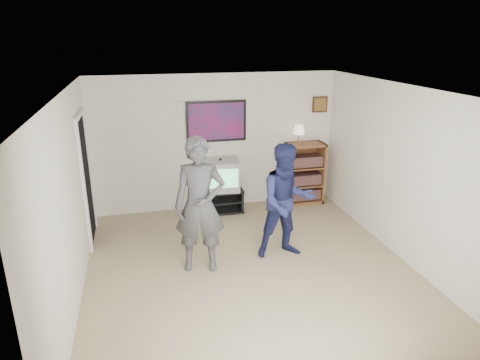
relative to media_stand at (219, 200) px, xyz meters
name	(u,v)px	position (x,y,z in m)	size (l,w,h in m)	color
room_shell	(246,180)	(0.02, -1.88, 1.03)	(4.51, 5.00, 2.51)	#827152
media_stand	(219,200)	(0.00, 0.00, 0.00)	(0.87, 0.49, 0.43)	black
crt_television	(221,175)	(0.04, 0.00, 0.49)	(0.65, 0.55, 0.55)	#A6A6A1
bookshelf	(304,173)	(1.69, 0.05, 0.38)	(0.72, 0.41, 1.19)	brown
table_lamp	(299,134)	(1.56, 0.09, 1.15)	(0.22, 0.22, 0.36)	#FFDFC1
person_tall	(200,205)	(-0.63, -1.93, 0.73)	(0.69, 0.46, 1.90)	#404043
person_short	(286,202)	(0.64, -1.87, 0.64)	(0.83, 0.65, 1.71)	#1B1F4B
controller_left	(196,187)	(-0.65, -1.73, 0.93)	(0.03, 0.11, 0.03)	white
controller_right	(277,179)	(0.58, -1.59, 0.91)	(0.04, 0.13, 0.04)	white
poster	(216,121)	(0.02, 0.24, 1.43)	(1.10, 0.03, 0.75)	black
air_vent	(185,106)	(-0.53, 0.25, 1.73)	(0.28, 0.02, 0.14)	white
small_picture	(320,104)	(2.02, 0.25, 1.66)	(0.30, 0.03, 0.30)	black
doorway	(86,180)	(-2.21, -0.63, 0.78)	(0.03, 0.85, 2.00)	black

